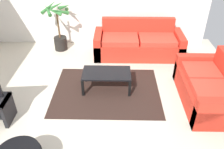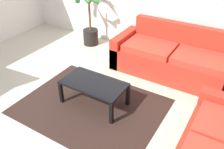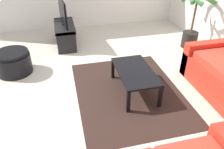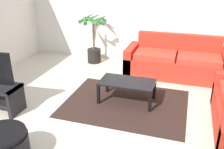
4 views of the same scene
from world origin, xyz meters
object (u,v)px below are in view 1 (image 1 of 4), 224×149
(couch_main, at_px, (138,44))
(potted_palm, at_px, (59,29))
(couch_loveseat, at_px, (208,88))
(coffee_table, at_px, (107,75))

(couch_main, bearing_deg, potted_palm, 172.52)
(couch_loveseat, xyz_separation_m, coffee_table, (-1.98, 0.36, 0.05))
(couch_loveseat, distance_m, potted_palm, 3.97)
(couch_loveseat, xyz_separation_m, potted_palm, (-3.32, 2.16, 0.30))
(coffee_table, distance_m, potted_palm, 2.26)
(coffee_table, bearing_deg, couch_main, 63.32)
(couch_main, xyz_separation_m, coffee_table, (-0.77, -1.53, 0.05))
(couch_main, bearing_deg, coffee_table, -116.68)
(couch_loveseat, relative_size, coffee_table, 1.67)
(couch_main, height_order, coffee_table, couch_main)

